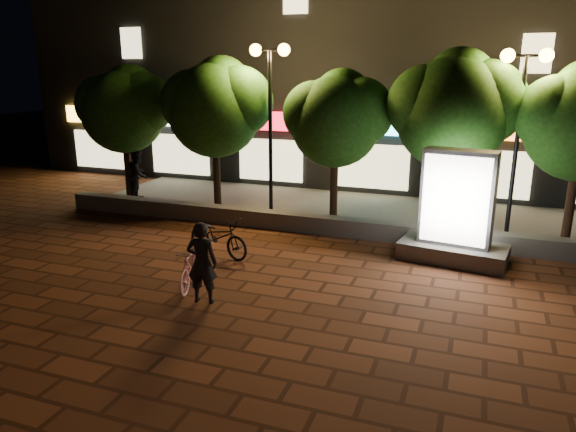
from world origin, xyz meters
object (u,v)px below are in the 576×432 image
at_px(tree_far_left, 125,106).
at_px(tree_mid, 338,115).
at_px(pedestrian, 138,174).
at_px(tree_left, 217,104).
at_px(scooter_pink, 191,267).
at_px(scooter_parked, 218,236).
at_px(ad_kiosk, 456,217).
at_px(tree_right, 455,106).
at_px(rider, 202,262).
at_px(street_lamp_right, 522,96).
at_px(street_lamp_left, 270,87).

xyz_separation_m(tree_far_left, tree_mid, (7.50, -0.00, -0.08)).
bearing_deg(pedestrian, tree_left, -106.59).
bearing_deg(pedestrian, scooter_pink, -155.27).
bearing_deg(scooter_parked, tree_left, 43.34).
height_order(tree_far_left, tree_mid, tree_far_left).
bearing_deg(ad_kiosk, tree_left, 162.07).
height_order(tree_left, tree_right, tree_right).
height_order(scooter_parked, pedestrian, pedestrian).
distance_m(tree_right, ad_kiosk, 3.51).
xyz_separation_m(tree_mid, scooter_parked, (-1.93, -4.16, -2.71)).
relative_size(rider, pedestrian, 0.97).
xyz_separation_m(street_lamp_right, rider, (-5.91, -6.46, -3.04)).
bearing_deg(tree_right, scooter_pink, -128.22).
bearing_deg(tree_left, tree_right, 0.00).
relative_size(street_lamp_left, street_lamp_right, 1.04).
bearing_deg(street_lamp_left, ad_kiosk, -21.20).
distance_m(tree_far_left, tree_right, 10.81).
height_order(tree_far_left, street_lamp_left, street_lamp_left).
xyz_separation_m(scooter_pink, rider, (0.58, -0.56, 0.39)).
xyz_separation_m(tree_right, ad_kiosk, (0.35, -2.48, -2.46)).
height_order(scooter_pink, rider, rider).
bearing_deg(street_lamp_right, ad_kiosk, -120.28).
bearing_deg(scooter_parked, scooter_pink, -152.29).
distance_m(ad_kiosk, pedestrian, 11.05).
bearing_deg(tree_far_left, tree_mid, -0.00).
height_order(scooter_pink, pedestrian, pedestrian).
height_order(tree_far_left, scooter_pink, tree_far_left).
xyz_separation_m(street_lamp_right, scooter_pink, (-6.50, -5.90, -3.43)).
distance_m(tree_right, scooter_parked, 7.35).
distance_m(tree_mid, scooter_parked, 5.32).
bearing_deg(tree_left, pedestrian, -178.83).
distance_m(tree_right, scooter_pink, 8.43).
bearing_deg(scooter_pink, street_lamp_right, 29.82).
bearing_deg(scooter_pink, tree_right, 39.36).
bearing_deg(ad_kiosk, tree_mid, 145.89).
distance_m(tree_left, scooter_pink, 7.27).
bearing_deg(ad_kiosk, tree_far_left, 167.48).
height_order(ad_kiosk, pedestrian, ad_kiosk).
height_order(tree_left, scooter_pink, tree_left).
bearing_deg(street_lamp_right, tree_mid, 176.96).
distance_m(tree_far_left, street_lamp_left, 5.50).
distance_m(tree_right, pedestrian, 10.76).
relative_size(tree_far_left, scooter_parked, 2.41).
height_order(street_lamp_right, rider, street_lamp_right).
height_order(tree_mid, street_lamp_right, street_lamp_right).
distance_m(ad_kiosk, rider, 6.28).
height_order(tree_far_left, scooter_parked, tree_far_left).
height_order(tree_mid, pedestrian, tree_mid).
relative_size(tree_mid, scooter_parked, 2.34).
height_order(ad_kiosk, scooter_pink, ad_kiosk).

